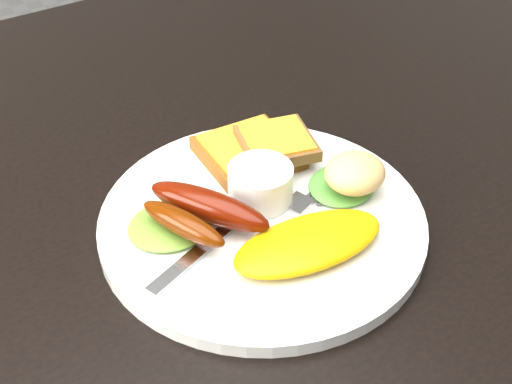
% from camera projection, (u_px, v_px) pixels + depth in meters
% --- Properties ---
extents(dining_table, '(1.20, 0.80, 0.04)m').
position_uv_depth(dining_table, '(139.00, 198.00, 0.67)').
color(dining_table, black).
rests_on(dining_table, ground).
extents(plate, '(0.28, 0.28, 0.01)m').
position_uv_depth(plate, '(262.00, 222.00, 0.61)').
color(plate, white).
rests_on(plate, dining_table).
extents(lettuce_left, '(0.07, 0.07, 0.01)m').
position_uv_depth(lettuce_left, '(170.00, 225.00, 0.59)').
color(lettuce_left, '#4D8218').
rests_on(lettuce_left, plate).
extents(lettuce_right, '(0.08, 0.08, 0.01)m').
position_uv_depth(lettuce_right, '(342.00, 185.00, 0.63)').
color(lettuce_right, green).
rests_on(lettuce_right, plate).
extents(omelette, '(0.14, 0.07, 0.02)m').
position_uv_depth(omelette, '(309.00, 243.00, 0.56)').
color(omelette, yellow).
rests_on(omelette, plate).
extents(sausage_a, '(0.05, 0.09, 0.02)m').
position_uv_depth(sausage_a, '(183.00, 223.00, 0.57)').
color(sausage_a, '#622700').
rests_on(sausage_a, lettuce_left).
extents(sausage_b, '(0.08, 0.11, 0.03)m').
position_uv_depth(sausage_b, '(209.00, 206.00, 0.58)').
color(sausage_b, '#5D1A05').
rests_on(sausage_b, lettuce_left).
extents(ramekin, '(0.07, 0.07, 0.03)m').
position_uv_depth(ramekin, '(260.00, 184.00, 0.61)').
color(ramekin, white).
rests_on(ramekin, plate).
extents(toast_a, '(0.09, 0.09, 0.01)m').
position_uv_depth(toast_a, '(248.00, 153.00, 0.66)').
color(toast_a, '#8A5415').
rests_on(toast_a, plate).
extents(toast_b, '(0.08, 0.08, 0.01)m').
position_uv_depth(toast_b, '(277.00, 143.00, 0.65)').
color(toast_b, brown).
rests_on(toast_b, toast_a).
extents(potato_salad, '(0.06, 0.06, 0.03)m').
position_uv_depth(potato_salad, '(355.00, 173.00, 0.61)').
color(potato_salad, beige).
rests_on(potato_salad, lettuce_right).
extents(fork, '(0.14, 0.06, 0.00)m').
position_uv_depth(fork, '(213.00, 240.00, 0.58)').
color(fork, '#ADAFB7').
rests_on(fork, plate).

